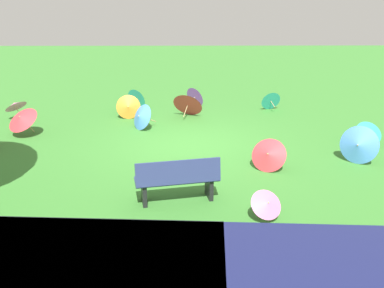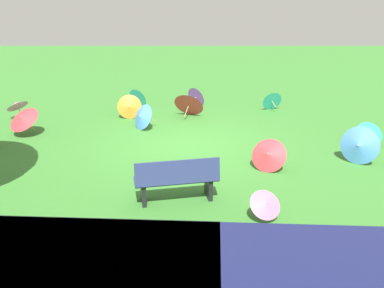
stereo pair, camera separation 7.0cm
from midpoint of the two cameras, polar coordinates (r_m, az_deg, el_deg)
The scene contains 14 objects.
ground at distance 11.22m, azimuth -0.57°, elevation -0.13°, with size 40.00×40.00×0.00m, color #387A2D.
park_bench at distance 8.15m, azimuth -2.20°, elevation -4.77°, with size 1.66×0.78×0.90m.
parasol_red_0 at distance 13.61m, azimuth -0.64°, elevation 5.47°, with size 1.12×0.96×0.87m.
parasol_red_1 at distance 9.75m, azimuth 9.93°, elevation -1.39°, with size 0.96×0.87×0.73m.
parasol_pink_0 at distance 14.45m, azimuth -22.62°, elevation 4.83°, with size 0.92×0.93×0.70m.
parasol_teal_0 at distance 14.68m, azimuth -7.37°, elevation 6.10°, with size 0.77×0.75×0.72m.
parasol_teal_1 at distance 11.93m, azimuth 22.44°, elevation 1.50°, with size 0.76×0.71×0.67m.
parasol_blue_0 at distance 12.47m, azimuth -7.03°, elevation 3.64°, with size 0.84×0.89×0.75m.
parasol_blue_1 at distance 10.63m, azimuth 21.12°, elevation -0.13°, with size 0.96×0.94×0.91m.
parasol_orange_0 at distance 13.53m, azimuth -8.63°, elevation 4.91°, with size 0.79×0.66×0.76m.
parasol_teal_2 at distance 14.63m, azimuth 10.24°, elevation 5.78°, with size 0.72×0.62×0.66m.
parasol_red_2 at distance 12.67m, azimuth -21.93°, elevation 3.18°, with size 1.14×1.12×0.83m.
parasol_pink_2 at distance 7.71m, azimuth 9.71°, elevation -7.84°, with size 0.70×0.66×0.55m.
parasol_purple_0 at distance 14.74m, azimuth 0.40°, elevation 6.33°, with size 0.75×0.73×0.72m.
Camera 1 is at (0.02, 10.52, 3.91)m, focal length 40.04 mm.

